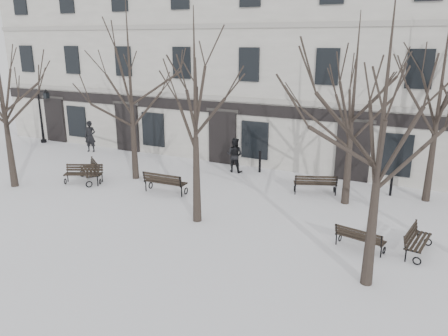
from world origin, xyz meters
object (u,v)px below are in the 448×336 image
Objects in this scene: bench_3 at (91,170)px; bench_5 at (416,240)px; bench_0 at (84,173)px; bench_2 at (360,238)px; tree_1 at (195,93)px; bench_1 at (165,182)px; tree_2 at (383,115)px; lamp_post at (43,112)px; bench_4 at (315,183)px; tree_0 at (0,84)px.

bench_5 is at bearing 32.86° from bench_3.
bench_2 is (13.09, -1.39, -0.05)m from bench_0.
bench_0 is (-7.15, 1.62, -4.34)m from tree_1.
bench_3 is at bearing 164.40° from tree_1.
bench_1 reaches higher than bench_0.
tree_2 is 4.40× the size of bench_5.
bench_5 is (14.62, -1.16, -0.08)m from bench_3.
bench_3 is (-4.20, -0.10, 0.01)m from bench_1.
lamp_post reaches higher than bench_2.
tree_1 reaches higher than bench_5.
bench_2 is 22.52m from lamp_post.
bench_3 reaches higher than bench_1.
bench_2 is 5.39m from bench_4.
bench_0 is at bearing 3.89° from bench_1.
bench_1 is at bearing 0.11° from bench_2.
bench_2 is at bearing 166.32° from bench_1.
tree_0 reaches higher than bench_1.
bench_1 is 4.20m from bench_3.
bench_5 is at bearing 66.57° from tree_2.
bench_3 is 10.68m from bench_4.
bench_2 is (5.94, 0.23, -4.39)m from tree_1.
bench_4 is at bearing 53.37° from bench_3.
tree_2 is 10.93m from bench_1.
tree_1 is 8.45m from bench_3.
bench_0 is 10.03m from lamp_post.
tree_2 is 8.58m from bench_4.
bench_2 is (-0.54, 2.02, -4.37)m from tree_2.
bench_0 is 14.78m from bench_5.
tree_2 is (6.48, -1.79, -0.03)m from tree_1.
tree_1 reaches higher than lamp_post.
bench_0 is 0.93× the size of bench_1.
tree_1 is 8.52m from bench_0.
bench_0 is 0.93× the size of bench_3.
tree_2 is 14.70m from bench_0.
tree_2 is 5.17m from bench_5.
bench_1 is 13.66m from lamp_post.
bench_3 reaches higher than bench_5.
bench_3 is at bearing -0.52° from bench_1.
tree_1 is 6.72m from tree_2.
bench_5 reaches higher than bench_2.
tree_1 is 3.95× the size of bench_4.
bench_5 is (1.66, 0.57, 0.03)m from bench_2.
bench_0 is 0.37m from bench_3.
bench_5 is at bearing -14.95° from lamp_post.
bench_0 is (2.57, 1.84, -4.27)m from tree_0.
tree_1 is 2.17× the size of lamp_post.
tree_1 reaches higher than tree_0.
tree_2 is 3.87× the size of bench_1.
tree_1 is at bearing 35.15° from bench_4.
bench_2 is (8.76, -1.83, -0.10)m from bench_1.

